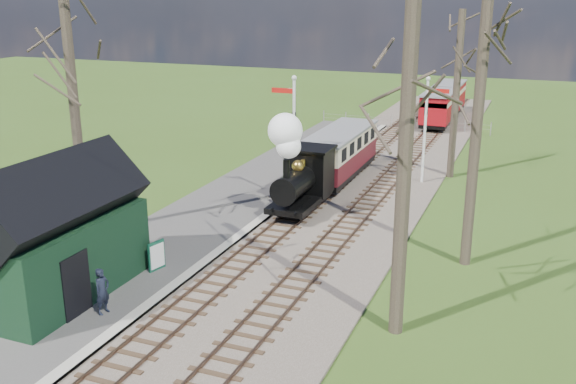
% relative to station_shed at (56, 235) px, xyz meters
% --- Properties ---
extents(distant_hills, '(114.40, 48.00, 22.02)m').
position_rel_station_shed_xyz_m(distant_hills, '(5.70, 60.38, -18.47)').
color(distant_hills, '#385B23').
rests_on(distant_hills, ground).
extents(ballast_bed, '(8.00, 60.00, 0.10)m').
position_rel_station_shed_xyz_m(ballast_bed, '(5.60, 18.00, -2.22)').
color(ballast_bed, brown).
rests_on(ballast_bed, ground).
extents(track_near, '(1.60, 60.00, 0.15)m').
position_rel_station_shed_xyz_m(track_near, '(4.30, 18.00, -2.17)').
color(track_near, brown).
rests_on(track_near, ground).
extents(track_far, '(1.60, 60.00, 0.15)m').
position_rel_station_shed_xyz_m(track_far, '(6.90, 18.00, -2.17)').
color(track_far, brown).
rests_on(track_far, ground).
extents(platform, '(5.00, 44.00, 0.20)m').
position_rel_station_shed_xyz_m(platform, '(0.80, 10.00, -2.17)').
color(platform, '#474442').
rests_on(platform, ground).
extents(coping_strip, '(0.40, 44.00, 0.21)m').
position_rel_station_shed_xyz_m(coping_strip, '(3.10, 10.00, -2.16)').
color(coping_strip, '#B2AD9E').
rests_on(coping_strip, ground).
extents(station_shed, '(3.25, 6.30, 4.78)m').
position_rel_station_shed_xyz_m(station_shed, '(0.00, 0.00, 0.00)').
color(station_shed, black).
rests_on(station_shed, platform).
extents(semaphore_near, '(1.22, 0.24, 6.22)m').
position_rel_station_shed_xyz_m(semaphore_near, '(3.53, 12.00, 1.35)').
color(semaphore_near, silver).
rests_on(semaphore_near, ground).
extents(semaphore_far, '(1.22, 0.24, 5.72)m').
position_rel_station_shed_xyz_m(semaphore_far, '(8.67, 18.00, 1.08)').
color(semaphore_far, silver).
rests_on(semaphore_far, ground).
extents(bare_trees, '(15.51, 22.39, 12.00)m').
position_rel_station_shed_xyz_m(bare_trees, '(5.63, 6.10, 2.94)').
color(bare_trees, '#382D23').
rests_on(bare_trees, ground).
extents(fence_line, '(12.60, 0.08, 1.00)m').
position_rel_station_shed_xyz_m(fence_line, '(4.60, 32.00, -1.72)').
color(fence_line, slate).
rests_on(fence_line, ground).
extents(locomotive, '(1.91, 4.45, 4.76)m').
position_rel_station_shed_xyz_m(locomotive, '(4.29, 10.95, -0.08)').
color(locomotive, black).
rests_on(locomotive, ground).
extents(coach, '(2.22, 7.62, 2.34)m').
position_rel_station_shed_xyz_m(coach, '(4.30, 17.02, -0.67)').
color(coach, black).
rests_on(coach, ground).
extents(red_carriage_a, '(2.10, 5.20, 2.21)m').
position_rel_station_shed_xyz_m(red_carriage_a, '(6.90, 33.29, -0.75)').
color(red_carriage_a, black).
rests_on(red_carriage_a, ground).
extents(red_carriage_b, '(2.10, 5.20, 2.21)m').
position_rel_station_shed_xyz_m(red_carriage_b, '(6.90, 38.79, -0.75)').
color(red_carriage_b, black).
rests_on(red_carriage_b, ground).
extents(sign_board, '(0.27, 0.73, 1.08)m').
position_rel_station_shed_xyz_m(sign_board, '(1.88, 2.82, -1.53)').
color(sign_board, '#0E422D').
rests_on(sign_board, platform).
extents(bench, '(0.70, 1.39, 0.76)m').
position_rel_station_shed_xyz_m(bench, '(1.11, -0.57, -1.71)').
color(bench, '#4A2A1A').
rests_on(bench, platform).
extents(person, '(0.42, 0.59, 1.50)m').
position_rel_station_shed_xyz_m(person, '(2.16, -0.62, -1.32)').
color(person, black).
rests_on(person, platform).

